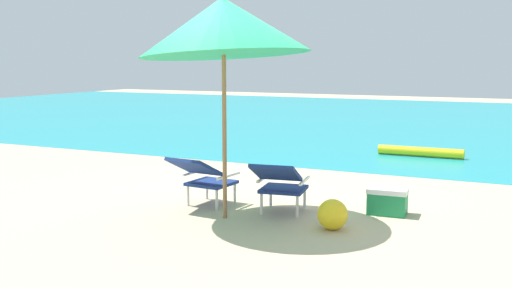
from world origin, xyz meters
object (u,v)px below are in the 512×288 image
at_px(cooler_box, 387,201).
at_px(beach_umbrella_center, 224,26).
at_px(swim_buoy, 420,152).
at_px(lounge_chair_left, 204,176).
at_px(lounge_chair_right, 280,182).
at_px(beach_ball, 333,214).

bearing_deg(cooler_box, beach_umbrella_center, -149.78).
distance_m(swim_buoy, beach_umbrella_center, 6.03).
height_order(lounge_chair_left, lounge_chair_right, same).
bearing_deg(lounge_chair_left, beach_umbrella_center, -34.83).
bearing_deg(swim_buoy, lounge_chair_left, -109.09).
distance_m(beach_umbrella_center, beach_ball, 2.42).
bearing_deg(beach_umbrella_center, cooler_box, 30.22).
distance_m(lounge_chair_left, beach_umbrella_center, 1.90).
bearing_deg(swim_buoy, lounge_chair_right, -98.60).
distance_m(lounge_chair_right, beach_umbrella_center, 1.93).
bearing_deg(lounge_chair_left, swim_buoy, 70.91).
height_order(lounge_chair_left, beach_umbrella_center, beach_umbrella_center).
bearing_deg(swim_buoy, beach_ball, -90.15).
distance_m(lounge_chair_left, cooler_box, 2.27).
bearing_deg(lounge_chair_left, lounge_chair_right, 3.33).
height_order(lounge_chair_left, cooler_box, lounge_chair_left).
height_order(swim_buoy, lounge_chair_left, lounge_chair_left).
bearing_deg(beach_ball, cooler_box, 66.52).
relative_size(lounge_chair_left, beach_umbrella_center, 0.35).
height_order(swim_buoy, beach_umbrella_center, beach_umbrella_center).
bearing_deg(swim_buoy, cooler_box, -85.15).
height_order(beach_umbrella_center, beach_ball, beach_umbrella_center).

